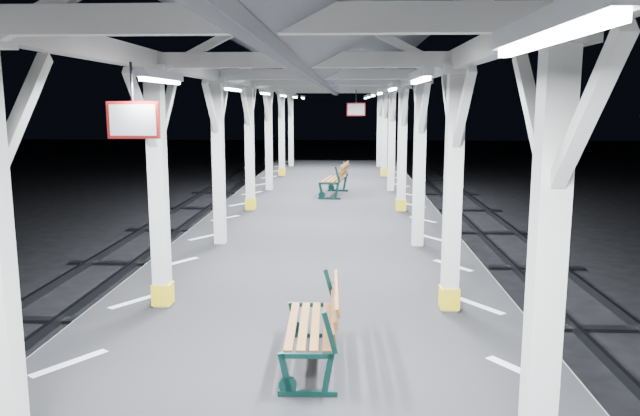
{
  "coord_description": "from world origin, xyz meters",
  "views": [
    {
      "loc": [
        0.59,
        -6.34,
        3.82
      ],
      "look_at": [
        0.16,
        3.3,
        2.2
      ],
      "focal_mm": 35.0,
      "sensor_mm": 36.0,
      "label": 1
    }
  ],
  "objects": [
    {
      "name": "bench_mid",
      "position": [
        0.28,
        0.12,
        1.47
      ],
      "size": [
        0.65,
        1.63,
        0.87
      ],
      "rotation": [
        0.0,
        0.0,
        0.03
      ],
      "color": "black",
      "rests_on": "platform"
    },
    {
      "name": "hazard_stripes_right",
      "position": [
        2.45,
        0.0,
        1.0
      ],
      "size": [
        1.0,
        48.0,
        0.01
      ],
      "primitive_type": "cube",
      "color": "silver",
      "rests_on": "platform"
    },
    {
      "name": "hazard_stripes_left",
      "position": [
        -2.45,
        0.0,
        1.0
      ],
      "size": [
        1.0,
        48.0,
        0.01
      ],
      "primitive_type": "cube",
      "color": "silver",
      "rests_on": "platform"
    },
    {
      "name": "bench_far",
      "position": [
        0.27,
        12.85,
        1.54
      ],
      "size": [
        0.92,
        1.92,
        1.0
      ],
      "rotation": [
        0.0,
        0.0,
        -0.13
      ],
      "color": "black",
      "rests_on": "platform"
    },
    {
      "name": "canopy",
      "position": [
        0.0,
        -0.02,
        4.56
      ],
      "size": [
        5.4,
        49.0,
        4.65
      ],
      "color": "silver",
      "rests_on": "platform"
    },
    {
      "name": "platform",
      "position": [
        0.0,
        0.0,
        0.5
      ],
      "size": [
        6.0,
        50.0,
        1.0
      ],
      "primitive_type": "cube",
      "color": "black",
      "rests_on": "ground"
    }
  ]
}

